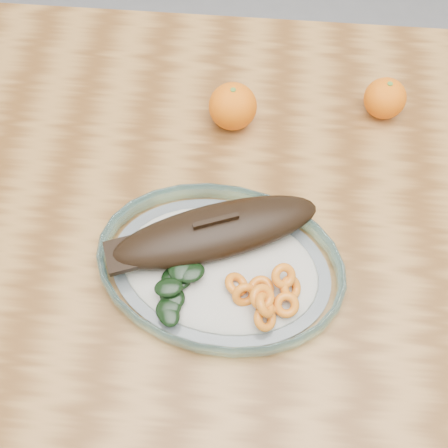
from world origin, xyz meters
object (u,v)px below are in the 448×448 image
Objects in this scene: dining_table at (272,245)px; orange_left at (233,106)px; orange_right at (385,98)px; plated_meal at (220,262)px.

orange_left is (-0.08, 0.16, 0.14)m from dining_table.
orange_right reaches higher than dining_table.
plated_meal is 9.03× the size of orange_left.
plated_meal is at bearing -127.78° from orange_right.
plated_meal is 10.28× the size of orange_right.
orange_left is at bearing -170.12° from orange_right.
plated_meal is 0.37m from orange_right.
dining_table is 1.83× the size of plated_meal.
orange_right is (0.23, 0.29, 0.01)m from plated_meal.
orange_left is at bearing 99.03° from plated_meal.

